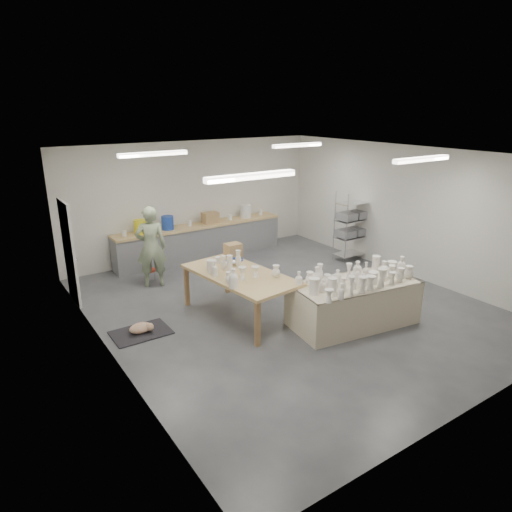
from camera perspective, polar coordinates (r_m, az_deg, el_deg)
room at (r=8.63m, az=3.09°, el=6.33°), size 8.00×8.02×3.00m
back_counter at (r=12.05m, az=-6.94°, el=2.03°), size 4.60×0.60×1.24m
wire_shelf at (r=12.00m, az=11.95°, el=3.83°), size 0.88×0.48×1.80m
drying_table at (r=8.54m, az=12.09°, el=-5.53°), size 2.43×1.41×1.18m
work_table at (r=8.58m, az=-2.24°, el=-2.08°), size 1.42×2.43×1.22m
rug at (r=8.46m, az=-14.19°, el=-9.26°), size 1.00×0.70×0.02m
cat at (r=8.41m, az=-14.09°, el=-8.68°), size 0.42×0.32×0.17m
potter at (r=10.21m, az=-12.97°, el=1.13°), size 0.77×0.63×1.81m
red_stool at (r=10.65m, az=-13.26°, el=-1.83°), size 0.34×0.34×0.30m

